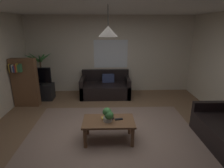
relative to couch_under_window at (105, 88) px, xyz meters
The scene contains 16 objects.
floor 2.35m from the couch_under_window, 86.16° to the right, with size 5.64×5.68×0.02m, color brown.
rug 2.55m from the couch_under_window, 86.46° to the right, with size 3.66×3.13×0.01m, color gray.
wall_back 1.17m from the couch_under_window, 73.85° to the left, with size 5.76×0.06×2.60m, color beige.
ceiling 3.30m from the couch_under_window, 86.16° to the right, with size 5.64×5.68×0.02m, color white.
window_pane 1.19m from the couch_under_window, 69.47° to the left, with size 1.15×0.01×0.95m, color white.
couch_under_window is the anchor object (origin of this frame).
coffee_table 2.56m from the couch_under_window, 88.36° to the right, with size 1.03×0.59×0.45m.
book_on_table_0 2.49m from the couch_under_window, 90.12° to the right, with size 0.13×0.10×0.03m, color gold.
remote_on_table_0 2.56m from the couch_under_window, 83.74° to the right, with size 0.05×0.16×0.02m, color black.
remote_on_table_1 2.55m from the couch_under_window, 87.11° to the right, with size 0.05×0.16×0.02m, color black.
potted_plant_on_table 2.61m from the couch_under_window, 88.66° to the right, with size 0.22×0.22×0.28m.
tv_stand 2.13m from the couch_under_window, behind, with size 0.90×0.44×0.50m, color black.
tv 2.19m from the couch_under_window, behind, with size 0.86×0.16×0.54m.
potted_palm_corner 2.21m from the couch_under_window, behind, with size 0.90×0.88×1.48m.
bookshelf_corner 2.45m from the couch_under_window, 162.41° to the right, with size 0.70×0.31×1.40m.
pendant_lamp 3.19m from the couch_under_window, 88.36° to the right, with size 0.34×0.34×0.52m.
Camera 1 is at (-0.12, -3.55, 2.27)m, focal length 29.86 mm.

